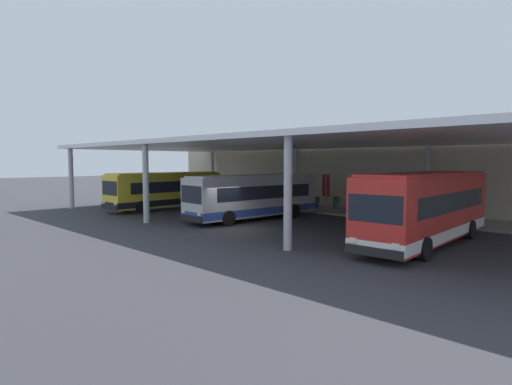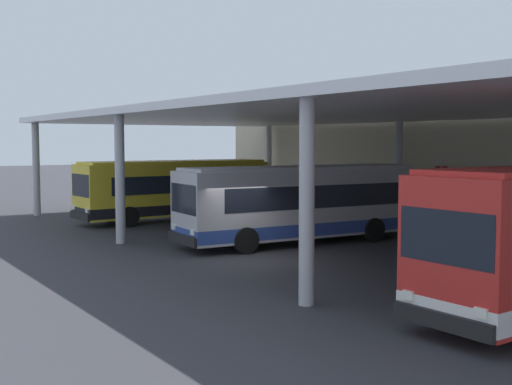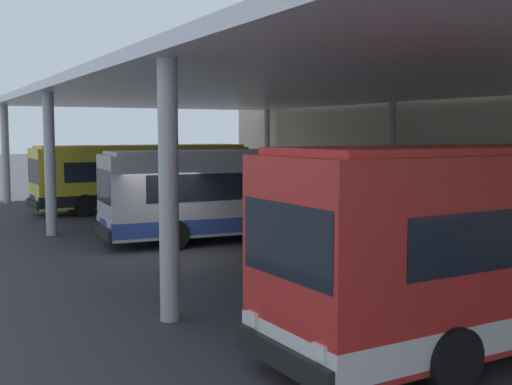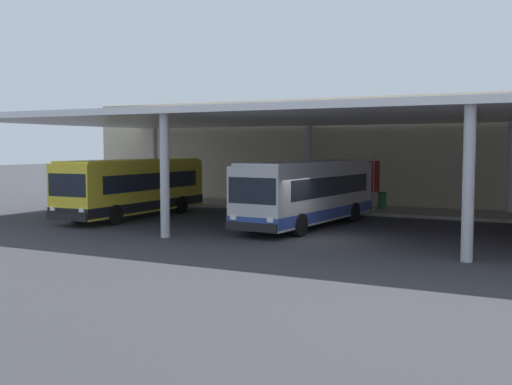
# 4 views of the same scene
# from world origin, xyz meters

# --- Properties ---
(ground_plane) EXTENTS (200.00, 200.00, 0.00)m
(ground_plane) POSITION_xyz_m (0.00, 0.00, 0.00)
(ground_plane) COLOR #333338
(platform_kerb) EXTENTS (42.00, 4.50, 0.18)m
(platform_kerb) POSITION_xyz_m (0.00, 11.75, 0.09)
(platform_kerb) COLOR gray
(platform_kerb) RESTS_ON ground
(canopy_shelter) EXTENTS (40.00, 17.00, 5.55)m
(canopy_shelter) POSITION_xyz_m (0.00, 5.50, 5.31)
(canopy_shelter) COLOR silver
(canopy_shelter) RESTS_ON ground
(bus_nearest_bay) EXTENTS (2.89, 10.59, 3.17)m
(bus_nearest_bay) POSITION_xyz_m (-12.19, 3.04, 1.66)
(bus_nearest_bay) COLOR yellow
(bus_nearest_bay) RESTS_ON ground
(bus_second_bay) EXTENTS (3.29, 10.69, 3.17)m
(bus_second_bay) POSITION_xyz_m (-2.13, 3.69, 1.66)
(bus_second_bay) COLOR #B7B7BC
(bus_second_bay) RESTS_ON ground
(bench_waiting) EXTENTS (1.80, 0.45, 0.92)m
(bench_waiting) POSITION_xyz_m (-3.23, 11.82, 0.66)
(bench_waiting) COLOR #383D47
(bench_waiting) RESTS_ON platform_kerb
(trash_bin) EXTENTS (0.52, 0.52, 0.98)m
(trash_bin) POSITION_xyz_m (-0.81, 12.13, 0.68)
(trash_bin) COLOR #236638
(trash_bin) RESTS_ON platform_kerb
(banner_sign) EXTENTS (0.70, 0.12, 3.20)m
(banner_sign) POSITION_xyz_m (-1.00, 10.94, 1.98)
(banner_sign) COLOR #B2B2B7
(banner_sign) RESTS_ON platform_kerb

